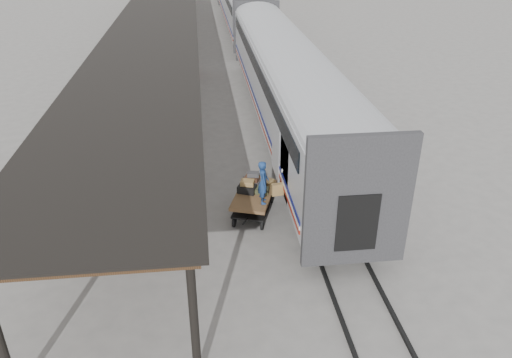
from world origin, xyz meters
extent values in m
plane|color=slate|center=(0.00, 0.00, 0.00)|extent=(160.00, 160.00, 0.00)
cube|color=silver|center=(3.20, 8.00, 2.60)|extent=(3.00, 24.00, 2.90)
cube|color=#28282B|center=(3.20, -3.90, 2.60)|extent=(3.04, 0.22, 3.50)
cube|color=black|center=(1.68, 8.00, 3.50)|extent=(0.04, 22.08, 0.65)
cube|color=black|center=(3.20, 8.00, 0.90)|extent=(2.55, 23.04, 0.50)
cube|color=silver|center=(3.20, 34.00, 2.60)|extent=(3.00, 24.00, 2.90)
cube|color=#28282B|center=(3.20, 22.10, 2.60)|extent=(3.04, 0.22, 3.50)
cube|color=black|center=(3.20, 34.00, 0.90)|extent=(2.55, 23.04, 0.50)
cube|color=black|center=(1.95, -0.50, 2.15)|extent=(0.50, 1.70, 2.00)
imported|color=silver|center=(1.95, -0.50, 2.01)|extent=(0.72, 0.89, 1.72)
cube|color=olive|center=(1.55, -0.65, 1.40)|extent=(0.57, 0.25, 0.42)
cube|color=#422B19|center=(-3.40, 24.00, 4.00)|extent=(4.60, 64.00, 0.18)
cube|color=black|center=(-3.40, 24.00, 4.12)|extent=(4.90, 64.30, 0.06)
cylinder|color=black|center=(-5.45, 24.00, 2.00)|extent=(0.20, 0.20, 4.00)
cylinder|color=black|center=(-1.35, -7.00, 2.00)|extent=(0.20, 0.20, 4.00)
cylinder|color=black|center=(-1.35, 24.00, 2.00)|extent=(0.20, 0.20, 4.00)
cube|color=black|center=(2.48, 34.00, 0.06)|extent=(0.10, 150.00, 0.12)
cube|color=black|center=(3.92, 34.00, 0.06)|extent=(0.10, 150.00, 0.12)
cube|color=brown|center=(0.76, 0.12, 0.80)|extent=(1.94, 2.67, 0.12)
cube|color=black|center=(0.76, 0.12, 0.45)|extent=(1.82, 2.55, 0.06)
cylinder|color=black|center=(-0.01, -0.62, 0.20)|extent=(0.20, 0.40, 0.40)
cylinder|color=black|center=(0.94, -0.94, 0.20)|extent=(0.20, 0.40, 0.40)
cylinder|color=black|center=(0.59, 1.18, 0.20)|extent=(0.20, 0.40, 0.40)
cylinder|color=black|center=(1.53, 0.87, 0.20)|extent=(0.20, 0.40, 0.40)
cube|color=#3C3B3E|center=(0.71, 0.69, 0.98)|extent=(0.81, 0.68, 0.23)
cube|color=olive|center=(1.24, 0.72, 0.97)|extent=(0.72, 0.68, 0.21)
cube|color=black|center=(0.53, 0.24, 0.99)|extent=(0.76, 0.66, 0.25)
cube|color=#3F4429|center=(1.05, 0.15, 0.95)|extent=(0.58, 0.49, 0.18)
cube|color=#45291B|center=(0.76, 0.69, 1.17)|extent=(0.60, 0.53, 0.18)
cube|color=olive|center=(0.55, 0.32, 1.20)|extent=(0.55, 0.45, 0.19)
cube|color=#3C3B3E|center=(0.79, 0.65, 1.35)|extent=(0.46, 0.36, 0.15)
cube|color=#9B0F0E|center=(-2.15, 18.58, 0.56)|extent=(1.15, 1.66, 0.92)
cube|color=#9B0F0E|center=(-2.09, 18.98, 1.18)|extent=(0.95, 0.74, 0.36)
cylinder|color=black|center=(-2.65, 18.09, 0.18)|extent=(0.18, 0.38, 0.37)
cylinder|color=black|center=(-1.84, 17.96, 0.18)|extent=(0.18, 0.38, 0.37)
cylinder|color=black|center=(-2.47, 19.20, 0.18)|extent=(0.18, 0.38, 0.37)
cylinder|color=black|center=(-1.66, 19.07, 0.18)|extent=(0.18, 0.38, 0.37)
imported|color=navy|center=(1.01, -0.53, 1.64)|extent=(0.39, 0.58, 1.55)
imported|color=black|center=(-3.72, 17.79, 0.78)|extent=(0.98, 0.60, 1.56)
camera|label=1|loc=(-0.94, -15.34, 9.55)|focal=35.00mm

